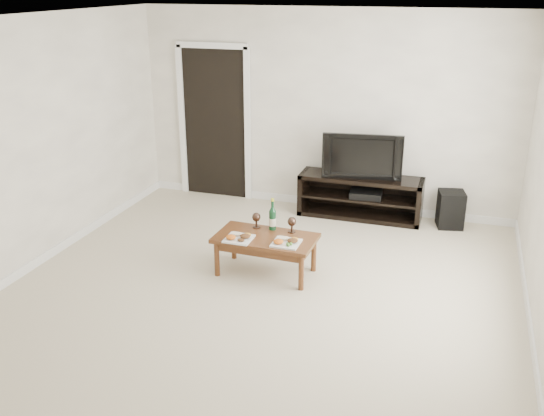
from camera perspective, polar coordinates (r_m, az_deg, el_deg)
The scene contains 14 objects.
floor at distance 5.93m, azimuth -1.60°, elevation -8.65°, with size 5.50×5.50×0.00m, color beige.
back_wall at distance 8.00m, azimuth 5.04°, elevation 9.05°, with size 5.00×0.04×2.60m, color white.
ceiling at distance 5.18m, azimuth -1.90°, elevation 17.50°, with size 5.00×5.50×0.04m, color white.
doorway at distance 8.50m, azimuth -5.40°, elevation 7.84°, with size 0.90×0.02×2.05m, color black.
media_console at distance 7.91m, azimuth 8.30°, elevation 1.05°, with size 1.57×0.45×0.55m, color black.
television at distance 7.74m, azimuth 8.51°, elevation 4.98°, with size 1.00×0.13×0.58m, color black.
av_receiver at distance 7.87m, azimuth 8.83°, elevation 1.32°, with size 0.40×0.30×0.08m, color black.
subwoofer at distance 7.85m, azimuth 16.46°, elevation -0.12°, with size 0.31×0.31×0.46m, color black.
coffee_table at distance 6.35m, azimuth -0.60°, elevation -4.43°, with size 1.04×0.57×0.42m, color brown.
plate_left at distance 6.19m, azimuth -3.14°, elevation -2.69°, with size 0.27×0.27×0.07m, color white.
plate_right at distance 6.08m, azimuth 1.34°, elevation -3.11°, with size 0.27×0.27×0.07m, color white.
wine_bottle at distance 6.37m, azimuth 0.05°, elevation -0.58°, with size 0.07×0.07×0.35m, color #0F3A1E.
goblet_left at distance 6.45m, azimuth -1.48°, elevation -1.16°, with size 0.09×0.09×0.17m, color #3C2920, non-canonical shape.
goblet_right at distance 6.34m, azimuth 1.88°, elevation -1.58°, with size 0.09×0.09×0.17m, color #3C2920, non-canonical shape.
Camera 1 is at (1.75, -4.86, 2.92)m, focal length 40.00 mm.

